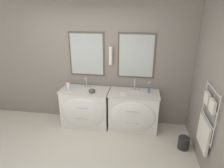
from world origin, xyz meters
TOP-DOWN VIEW (x-y plane):
  - wall_back at (0.01, 1.77)m, footprint 5.78×0.15m
  - wall_right at (2.12, 0.78)m, footprint 0.13×3.61m
  - vanity_left at (-0.09, 1.43)m, footprint 1.02×0.58m
  - vanity_right at (0.94, 1.43)m, footprint 1.02×0.58m
  - faucet_left at (-0.09, 1.58)m, footprint 0.17×0.14m
  - faucet_right at (0.94, 1.58)m, footprint 0.17×0.14m
  - toiletry_bottle at (-0.41, 1.38)m, footprint 0.07×0.07m
  - amenity_bowl at (0.10, 1.33)m, footprint 0.13×0.13m
  - flower_vase at (1.23, 1.48)m, footprint 0.05×0.05m
  - soap_dish at (0.74, 1.33)m, footprint 0.10×0.07m
  - waste_bin at (1.90, 0.92)m, footprint 0.21×0.21m

SIDE VIEW (x-z plane):
  - waste_bin at x=1.90m, z-range 0.01..0.23m
  - vanity_left at x=-0.09m, z-range 0.01..0.83m
  - vanity_right at x=0.94m, z-range 0.01..0.83m
  - soap_dish at x=0.74m, z-range 0.82..0.86m
  - amenity_bowl at x=0.10m, z-range 0.82..0.90m
  - toiletry_bottle at x=-0.41m, z-range 0.82..1.02m
  - flower_vase at x=1.23m, z-range 0.80..1.04m
  - faucet_left at x=-0.09m, z-range 0.82..1.06m
  - faucet_right at x=0.94m, z-range 0.82..1.06m
  - wall_right at x=2.12m, z-range -0.01..2.59m
  - wall_back at x=0.01m, z-range 0.01..2.61m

